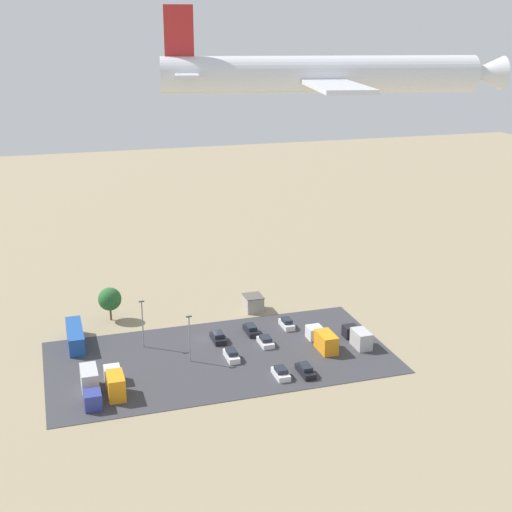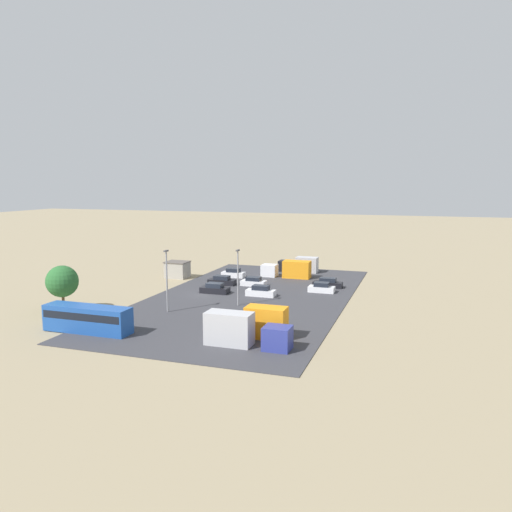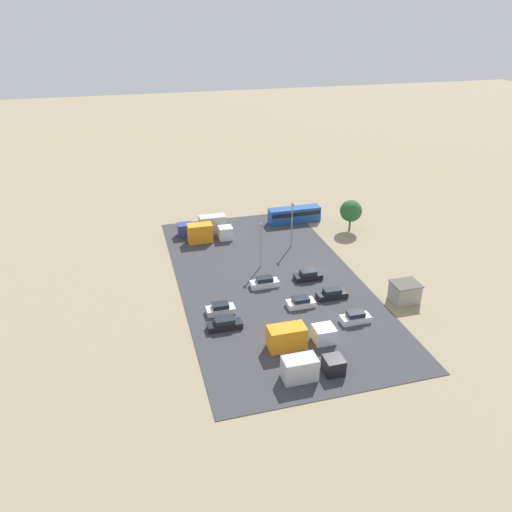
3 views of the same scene
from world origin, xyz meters
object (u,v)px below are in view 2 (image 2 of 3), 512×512
Objects in this scene: parked_car_4 at (222,281)px; parked_car_5 at (233,273)px; parked_car_1 at (322,288)px; parked_truck_1 at (243,331)px; shed_building at (177,270)px; parked_truck_0 at (301,265)px; parked_car_0 at (328,283)px; parked_car_6 at (215,289)px; parked_truck_2 at (289,270)px; bus at (88,318)px; parked_truck_3 at (255,322)px; parked_car_3 at (261,292)px; parked_car_2 at (254,282)px.

parked_car_5 is (-6.80, -0.58, 0.04)m from parked_car_4.
parked_car_5 reaches higher than parked_car_4.
parked_truck_1 reaches higher than parked_car_1.
shed_building is 23.29m from parked_truck_0.
shed_building is 0.87× the size of parked_car_4.
parked_car_0 is 1.07× the size of parked_car_6.
parked_car_0 is at bearing -127.32° from parked_truck_2.
shed_building is at bearing 108.30° from parked_truck_2.
parked_car_0 is 14.42m from parked_truck_0.
parked_truck_1 is at bearing 29.70° from parked_car_6.
parked_car_1 is at bearing -3.54° from parked_car_0.
bus is 2.22× the size of parked_car_0.
parked_truck_2 is at bearing 161.23° from bus.
parked_truck_2 is (-16.04, 7.56, 0.74)m from parked_car_6.
parked_truck_0 is at bearing 6.40° from parked_truck_3.
parked_car_6 is 23.61m from parked_truck_0.
parked_car_6 is at bearing 92.60° from parked_car_3.
parked_truck_2 reaches higher than parked_car_6.
parked_truck_0 reaches higher than shed_building.
parked_truck_2 reaches higher than parked_car_4.
parked_car_1 is 0.92× the size of parked_car_3.
parked_truck_0 is (-16.22, -7.25, 0.68)m from parked_car_1.
shed_building reaches higher than parked_car_0.
parked_truck_2 is at bearing -22.79° from parked_car_2.
parked_truck_2 is at bearing 173.62° from parked_truck_0.
parked_car_3 reaches higher than parked_car_2.
parked_truck_0 is at bearing -155.93° from parked_car_1.
parked_car_3 is at bearing 177.66° from parked_truck_0.
parked_car_4 is 6.83m from parked_car_5.
parked_car_6 is (9.74, 11.49, -0.75)m from shed_building.
parked_car_2 is at bearing 151.91° from parked_car_6.
parked_car_0 is 12.65m from parked_car_3.
bus is at bearing -87.01° from parked_truck_1.
parked_car_6 is at bearing -171.25° from parked_car_5.
parked_car_5 is (-3.33, 9.48, -0.73)m from shed_building.
parked_car_3 is at bearing -153.10° from parked_car_2.
bus reaches higher than parked_car_3.
parked_car_3 is (5.57, -8.14, 0.04)m from parked_car_1.
shed_building is at bearing 80.68° from parked_car_2.
bus is at bearing 171.60° from parked_car_4.
parked_car_0 is (-0.07, 27.22, -0.76)m from shed_building.
parked_truck_1 reaches higher than parked_truck_3.
parked_car_4 is at bearing 29.66° from parked_truck_3.
parked_car_4 is (-0.37, -16.91, -0.01)m from parked_car_1.
parked_truck_1 reaches higher than parked_car_5.
parked_car_3 is 0.96× the size of parked_car_4.
parked_truck_1 is at bearing -172.37° from parked_truck_2.
parked_car_6 is (7.22, -3.85, 0.05)m from parked_car_2.
shed_building is 27.26m from parked_car_1.
parked_car_6 is 17.74m from parked_truck_2.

